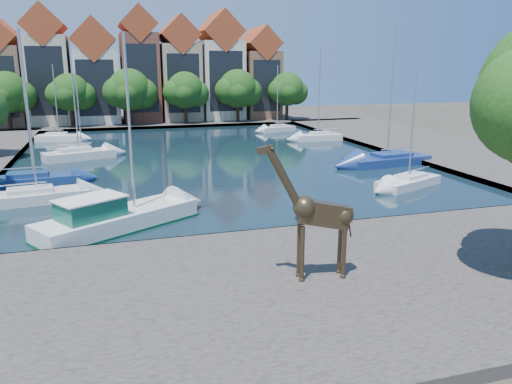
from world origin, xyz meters
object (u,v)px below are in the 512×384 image
(giraffe_statue, at_px, (317,214))
(sailboat_left_a, at_px, (37,194))
(motorsailer, at_px, (113,216))
(sailboat_right_a, at_px, (408,180))

(giraffe_statue, xyz_separation_m, sailboat_left_a, (-12.57, 17.49, -2.61))
(sailboat_left_a, bearing_deg, motorsailer, -57.61)
(motorsailer, relative_size, sailboat_left_a, 0.96)
(giraffe_statue, relative_size, sailboat_left_a, 0.50)
(giraffe_statue, height_order, sailboat_right_a, sailboat_right_a)
(giraffe_statue, distance_m, sailboat_left_a, 21.70)
(giraffe_statue, distance_m, sailboat_right_a, 19.79)
(motorsailer, xyz_separation_m, sailboat_left_a, (-4.78, 7.54, -0.26))
(motorsailer, height_order, sailboat_left_a, sailboat_left_a)
(motorsailer, bearing_deg, giraffe_statue, -51.94)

